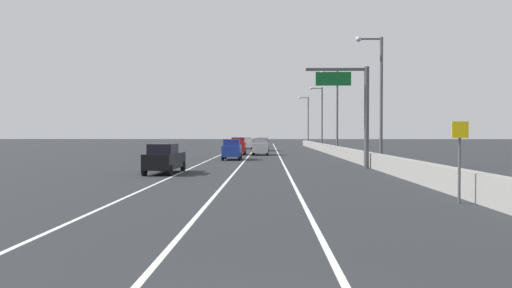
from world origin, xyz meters
TOP-DOWN VIEW (x-y plane):
  - ground_plane at (0.00, 64.00)m, footprint 320.00×320.00m
  - lane_stripe_left at (-5.50, 55.00)m, footprint 0.16×130.00m
  - lane_stripe_center at (-2.00, 55.00)m, footprint 0.16×130.00m
  - lane_stripe_right at (1.50, 55.00)m, footprint 0.16×130.00m
  - jersey_barrier_right at (8.09, 40.00)m, footprint 0.60×120.00m
  - overhead_sign_gantry at (6.75, 30.57)m, footprint 4.68×0.36m
  - speed_advisory_sign at (7.19, 12.33)m, footprint 0.60×0.11m
  - lamp_post_right_near at (8.83, 12.07)m, footprint 2.14×0.44m
  - lamp_post_right_second at (8.82, 32.80)m, footprint 2.14×0.44m
  - lamp_post_right_third at (8.33, 53.52)m, footprint 2.14×0.44m
  - lamp_post_right_fourth at (8.79, 74.25)m, footprint 2.14×0.44m
  - lamp_post_right_fifth at (8.25, 94.97)m, footprint 2.14×0.44m
  - car_blue_0 at (-3.32, 41.86)m, footprint 1.80×4.19m
  - car_gray_1 at (-0.63, 66.66)m, footprint 1.94×4.18m
  - car_silver_2 at (-0.70, 52.45)m, footprint 1.93×4.15m
  - car_red_3 at (-3.40, 53.33)m, footprint 1.83×4.12m
  - car_black_4 at (-6.42, 25.35)m, footprint 1.95×4.73m
  - car_white_5 at (-3.42, 76.18)m, footprint 2.09×4.29m

SIDE VIEW (x-z plane):
  - ground_plane at x=0.00m, z-range 0.00..0.00m
  - lane_stripe_left at x=-5.50m, z-range 0.00..0.00m
  - lane_stripe_center at x=-2.00m, z-range 0.00..0.00m
  - lane_stripe_right at x=1.50m, z-range 0.00..0.00m
  - jersey_barrier_right at x=8.09m, z-range 0.00..1.10m
  - car_black_4 at x=-6.42m, z-range 0.00..1.91m
  - car_white_5 at x=-3.42m, z-range 0.00..1.92m
  - car_gray_1 at x=-0.63m, z-range 0.00..1.96m
  - car_blue_0 at x=-3.32m, z-range -0.01..2.01m
  - car_silver_2 at x=-0.70m, z-range -0.01..2.01m
  - car_red_3 at x=-3.40m, z-range -0.01..2.10m
  - speed_advisory_sign at x=7.19m, z-range 0.26..3.26m
  - overhead_sign_gantry at x=6.75m, z-range 0.98..8.48m
  - lamp_post_right_near at x=8.83m, z-range 0.75..10.93m
  - lamp_post_right_second at x=8.82m, z-range 0.75..10.93m
  - lamp_post_right_third at x=8.33m, z-range 0.75..10.93m
  - lamp_post_right_fourth at x=8.79m, z-range 0.75..10.93m
  - lamp_post_right_fifth at x=8.25m, z-range 0.75..10.93m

